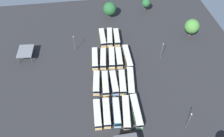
% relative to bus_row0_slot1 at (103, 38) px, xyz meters
% --- Properties ---
extents(ground_plane, '(120.47, 120.47, 0.00)m').
position_rel_bus_row0_slot1_xyz_m(ground_plane, '(21.47, 1.72, -1.88)').
color(ground_plane, '#28282B').
extents(bus_row0_slot1, '(11.31, 2.59, 3.55)m').
position_rel_bus_row0_slot1_xyz_m(bus_row0_slot1, '(0.00, 0.00, 0.00)').
color(bus_row0_slot1, silver).
rests_on(bus_row0_slot1, ground_plane).
extents(bus_row0_slot2, '(11.51, 3.78, 3.55)m').
position_rel_bus_row0_slot1_xyz_m(bus_row0_slot2, '(0.02, 3.48, 0.00)').
color(bus_row0_slot2, silver).
rests_on(bus_row0_slot2, ground_plane).
extents(bus_row0_slot3, '(10.78, 3.25, 3.55)m').
position_rel_bus_row0_slot1_xyz_m(bus_row0_slot3, '(0.67, 6.73, -0.00)').
color(bus_row0_slot3, silver).
rests_on(bus_row0_slot3, ground_plane).
extents(bus_row1_slot0, '(11.73, 3.33, 3.55)m').
position_rel_bus_row0_slot1_xyz_m(bus_row1_slot0, '(13.81, -4.92, 0.00)').
color(bus_row1_slot0, silver).
rests_on(bus_row1_slot0, ground_plane).
extents(bus_row1_slot1, '(11.39, 3.90, 3.55)m').
position_rel_bus_row0_slot1_xyz_m(bus_row1_slot1, '(14.26, -1.32, -0.00)').
color(bus_row1_slot1, silver).
rests_on(bus_row1_slot1, ground_plane).
extents(bus_row1_slot2, '(11.65, 3.72, 3.55)m').
position_rel_bus_row0_slot1_xyz_m(bus_row1_slot2, '(14.25, 2.45, 0.00)').
color(bus_row1_slot2, silver).
rests_on(bus_row1_slot2, ground_plane).
extents(bus_row1_slot3, '(10.86, 3.22, 3.55)m').
position_rel_bus_row0_slot1_xyz_m(bus_row1_slot3, '(14.75, 5.58, -0.00)').
color(bus_row1_slot3, silver).
rests_on(bus_row1_slot3, ground_plane).
extents(bus_row1_slot4, '(13.47, 2.63, 3.55)m').
position_rel_bus_row0_slot1_xyz_m(bus_row1_slot4, '(14.84, 9.33, 0.00)').
color(bus_row1_slot4, silver).
rests_on(bus_row1_slot4, ground_plane).
extents(bus_row2_slot0, '(10.81, 3.70, 3.55)m').
position_rel_bus_row0_slot1_xyz_m(bus_row2_slot0, '(27.77, -5.63, -0.00)').
color(bus_row2_slot0, silver).
rests_on(bus_row2_slot0, ground_plane).
extents(bus_row2_slot1, '(11.48, 3.28, 3.55)m').
position_rel_bus_row0_slot1_xyz_m(bus_row2_slot1, '(28.62, -2.20, 0.00)').
color(bus_row2_slot1, silver).
rests_on(bus_row2_slot1, ground_plane).
extents(bus_row2_slot2, '(11.05, 2.66, 3.55)m').
position_rel_bus_row0_slot1_xyz_m(bus_row2_slot2, '(28.77, 1.31, -0.00)').
color(bus_row2_slot2, silver).
rests_on(bus_row2_slot2, ground_plane).
extents(bus_row2_slot3, '(11.53, 3.65, 3.55)m').
position_rel_bus_row0_slot1_xyz_m(bus_row2_slot3, '(28.99, 4.62, 0.00)').
color(bus_row2_slot3, silver).
rests_on(bus_row2_slot3, ground_plane).
extents(bus_row2_slot4, '(13.66, 4.35, 3.55)m').
position_rel_bus_row0_slot1_xyz_m(bus_row2_slot4, '(28.95, 8.04, 0.00)').
color(bus_row2_slot4, silver).
rests_on(bus_row2_slot4, ground_plane).
extents(bus_row3_slot0, '(11.30, 2.88, 3.55)m').
position_rel_bus_row0_slot1_xyz_m(bus_row3_slot0, '(42.38, -6.73, -0.00)').
color(bus_row3_slot0, silver).
rests_on(bus_row3_slot0, ground_plane).
extents(bus_row3_slot1, '(11.44, 3.22, 3.55)m').
position_rel_bus_row0_slot1_xyz_m(bus_row3_slot1, '(42.27, -3.42, 0.00)').
color(bus_row3_slot1, silver).
rests_on(bus_row3_slot1, ground_plane).
extents(bus_row3_slot2, '(11.38, 3.32, 3.55)m').
position_rel_bus_row0_slot1_xyz_m(bus_row3_slot2, '(42.53, 0.17, -0.00)').
color(bus_row3_slot2, teal).
rests_on(bus_row3_slot2, ground_plane).
extents(bus_row3_slot3, '(13.65, 4.15, 3.55)m').
position_rel_bus_row0_slot1_xyz_m(bus_row3_slot3, '(43.12, 3.55, 0.00)').
color(bus_row3_slot3, silver).
rests_on(bus_row3_slot3, ground_plane).
extents(bus_row3_slot4, '(13.49, 2.74, 3.55)m').
position_rel_bus_row0_slot1_xyz_m(bus_row3_slot4, '(42.96, 7.26, 0.00)').
color(bus_row3_slot4, silver).
rests_on(bus_row3_slot4, ground_plane).
extents(maintenance_shelter, '(9.13, 7.18, 3.69)m').
position_rel_bus_row0_slot1_xyz_m(maintenance_shelter, '(6.36, -35.19, 1.63)').
color(maintenance_shelter, slate).
rests_on(maintenance_shelter, ground_plane).
extents(lamp_post_far_corner, '(0.56, 0.28, 8.83)m').
position_rel_bus_row0_slot1_xyz_m(lamp_post_far_corner, '(51.21, 23.36, 2.96)').
color(lamp_post_far_corner, slate).
rests_on(lamp_post_far_corner, ground_plane).
extents(lamp_post_near_entrance, '(0.56, 0.28, 8.36)m').
position_rel_bus_row0_slot1_xyz_m(lamp_post_near_entrance, '(15.57, 24.51, 2.72)').
color(lamp_post_near_entrance, slate).
rests_on(lamp_post_near_entrance, ground_plane).
extents(lamp_post_mid_lot, '(0.56, 0.28, 8.68)m').
position_rel_bus_row0_slot1_xyz_m(lamp_post_mid_lot, '(5.66, -13.45, 2.88)').
color(lamp_post_mid_lot, slate).
rests_on(lamp_post_mid_lot, ground_plane).
extents(tree_north_edge, '(4.67, 4.67, 7.80)m').
position_rel_bus_row0_slot1_xyz_m(tree_north_edge, '(-21.86, 26.47, 3.57)').
color(tree_north_edge, brown).
rests_on(tree_north_edge, ground_plane).
extents(tree_northwest, '(6.94, 6.94, 9.06)m').
position_rel_bus_row0_slot1_xyz_m(tree_northwest, '(-18.87, 6.17, 3.71)').
color(tree_northwest, brown).
rests_on(tree_northwest, ground_plane).
extents(tree_east_edge, '(7.01, 7.01, 9.57)m').
position_rel_bus_row0_slot1_xyz_m(tree_east_edge, '(2.57, 42.94, 4.18)').
color(tree_east_edge, brown).
rests_on(tree_east_edge, ground_plane).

